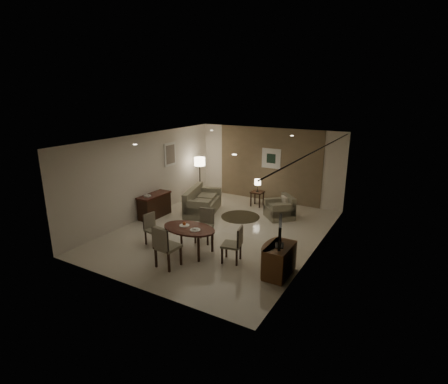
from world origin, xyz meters
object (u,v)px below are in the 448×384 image
Objects in this scene: dining_table at (189,240)px; floor_lamp at (200,178)px; tv_cabinet at (279,260)px; chair_right at (231,244)px; armchair at (279,207)px; console_desk at (155,206)px; sofa at (203,200)px; side_table at (257,199)px; chair_left at (154,230)px; chair_far at (204,226)px; chair_near at (168,246)px.

floor_lamp reaches higher than dining_table.
chair_right reaches higher than tv_cabinet.
floor_lamp reaches higher than armchair.
console_desk is at bearing -106.22° from armchair.
tv_cabinet is 0.52× the size of sofa.
tv_cabinet reaches higher than side_table.
chair_left is 4.24m from floor_lamp.
armchair is (2.16, 3.54, -0.05)m from chair_left.
floor_lamp is at bearing -173.22° from side_table.
dining_table is 4.23m from side_table.
chair_left reaches higher than console_desk.
sofa is (-1.34, 1.99, -0.04)m from chair_far.
chair_near is (2.49, -2.42, 0.13)m from console_desk.
side_table is 2.33m from floor_lamp.
tv_cabinet is at bearing -39.60° from floor_lamp.
floor_lamp is at bearing 19.80° from sofa.
chair_right is (2.25, 0.16, 0.03)m from chair_left.
chair_far is 1.36m from chair_right.
floor_lamp is at bearing 26.27° from chair_left.
chair_right is at bearing -73.54° from side_table.
sofa is at bearing -148.77° from chair_right.
armchair reaches higher than side_table.
chair_far is 3.98m from floor_lamp.
chair_near is at bearing -116.15° from chair_left.
tv_cabinet is 6.12m from floor_lamp.
side_table is 0.33× the size of floor_lamp.
console_desk is 1.33× the size of tv_cabinet.
chair_right is at bearing -38.18° from chair_far.
chair_far is at bearing -66.11° from armchair.
chair_near is (0.00, -0.85, 0.18)m from dining_table.
chair_near reaches higher than dining_table.
chair_near is 1.22× the size of chair_left.
side_table is at bearing 120.50° from tv_cabinet.
floor_lamp reaches higher than tv_cabinet.
tv_cabinet is 1.70× the size of side_table.
dining_table is at bearing -59.77° from floor_lamp.
sofa is at bearing 15.30° from chair_left.
console_desk is at bearing 50.02° from chair_left.
dining_table is 1.39× the size of chair_near.
sofa is at bearing 113.80° from chair_far.
console_desk is at bearing 147.83° from dining_table.
chair_far is (-2.42, 0.65, 0.10)m from tv_cabinet.
console_desk is at bearing 150.89° from chair_far.
dining_table is 1.70× the size of chair_left.
armchair is (1.10, 2.74, -0.08)m from chair_far.
side_table is (-0.05, 5.08, -0.24)m from chair_near.
tv_cabinet is 0.57× the size of floor_lamp.
tv_cabinet is 4.83m from side_table.
sofa is 2.56m from armchair.
chair_near is 0.64× the size of floor_lamp.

